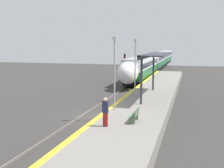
{
  "coord_description": "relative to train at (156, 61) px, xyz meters",
  "views": [
    {
      "loc": [
        7.97,
        -21.97,
        6.03
      ],
      "look_at": [
        0.57,
        4.08,
        2.19
      ],
      "focal_mm": 45.0,
      "sensor_mm": 36.0,
      "label": 1
    }
  ],
  "objects": [
    {
      "name": "train",
      "position": [
        0.0,
        0.0,
        0.0
      ],
      "size": [
        2.81,
        64.11,
        3.97
      ],
      "color": "black",
      "rests_on": "ground_plane"
    },
    {
      "name": "ground_plane",
      "position": [
        0.0,
        -43.79,
        -2.27
      ],
      "size": [
        120.0,
        120.0,
        0.0
      ],
      "primitive_type": "plane",
      "color": "#383533"
    },
    {
      "name": "rail_left",
      "position": [
        -0.72,
        -43.79,
        -2.19
      ],
      "size": [
        0.08,
        90.0,
        0.15
      ],
      "primitive_type": "cube",
      "color": "slate",
      "rests_on": "ground_plane"
    },
    {
      "name": "railway_signal",
      "position": [
        -2.32,
        -22.1,
        0.48
      ],
      "size": [
        0.28,
        0.28,
        4.51
      ],
      "color": "#59595E",
      "rests_on": "ground_plane"
    },
    {
      "name": "person_waiting",
      "position": [
        2.96,
        -49.62,
        -0.34
      ],
      "size": [
        0.36,
        0.24,
        1.82
      ],
      "color": "maroon",
      "rests_on": "platform_right"
    },
    {
      "name": "lamppost_near",
      "position": [
        2.32,
        -45.16,
        1.91
      ],
      "size": [
        0.36,
        0.2,
        5.63
      ],
      "color": "#9E9EA3",
      "rests_on": "platform_right"
    },
    {
      "name": "platform_bench",
      "position": [
        4.53,
        -48.08,
        -0.83
      ],
      "size": [
        0.44,
        1.48,
        0.89
      ],
      "color": "#4C6B4C",
      "rests_on": "platform_right"
    },
    {
      "name": "platform_right",
      "position": [
        3.99,
        -43.79,
        -1.78
      ],
      "size": [
        4.71,
        64.0,
        0.98
      ],
      "color": "gray",
      "rests_on": "ground_plane"
    },
    {
      "name": "lamppost_mid",
      "position": [
        2.32,
        -37.04,
        1.91
      ],
      "size": [
        0.36,
        0.2,
        5.63
      ],
      "color": "#9E9EA3",
      "rests_on": "platform_right"
    },
    {
      "name": "station_canopy",
      "position": [
        4.51,
        -38.71,
        2.61
      ],
      "size": [
        2.02,
        10.62,
        4.2
      ],
      "color": "#333842",
      "rests_on": "platform_right"
    },
    {
      "name": "rail_right",
      "position": [
        0.72,
        -43.79,
        -2.19
      ],
      "size": [
        0.08,
        90.0,
        0.15
      ],
      "primitive_type": "cube",
      "color": "slate",
      "rests_on": "ground_plane"
    }
  ]
}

